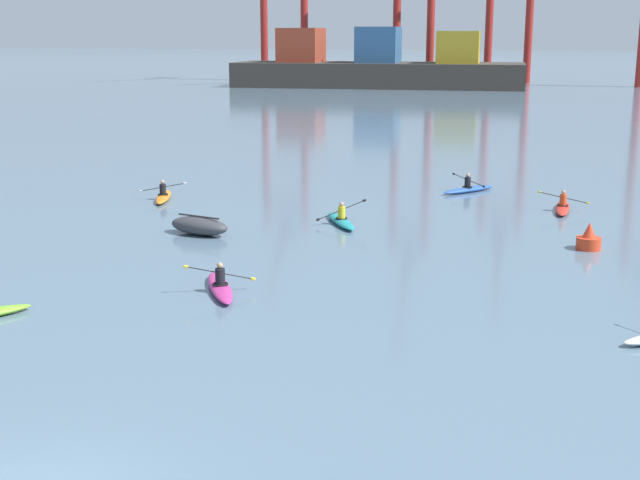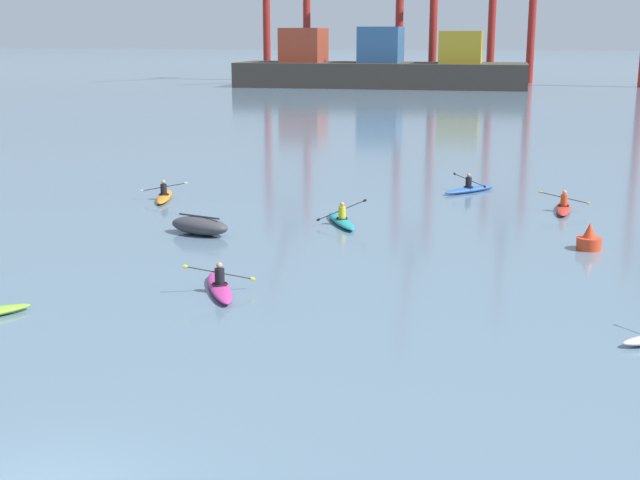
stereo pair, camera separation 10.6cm
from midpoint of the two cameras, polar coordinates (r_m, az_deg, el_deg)
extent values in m
cube|color=#38332D|center=(127.91, 3.83, 10.81)|extent=(41.54, 11.45, 3.51)
cube|color=#993823|center=(129.88, -1.26, 12.72)|extent=(5.82, 8.02, 4.87)
cube|color=#2D5684|center=(127.79, 3.86, 12.72)|extent=(5.82, 8.02, 5.03)
cube|color=#B29323|center=(126.69, 9.10, 12.44)|extent=(5.82, 8.02, 4.45)
cylinder|color=maroon|center=(145.66, -3.75, 15.32)|extent=(1.20, 1.20, 24.82)
cylinder|color=maroon|center=(144.02, -1.07, 15.37)|extent=(1.20, 1.20, 24.82)
cylinder|color=maroon|center=(141.43, 11.12, 14.99)|extent=(1.20, 1.20, 23.93)
cylinder|color=maroon|center=(141.44, 13.66, 14.86)|extent=(1.20, 1.20, 23.93)
ellipsoid|color=#38383D|center=(34.18, -8.05, 0.93)|extent=(2.81, 1.84, 0.70)
cube|color=#38383D|center=(34.10, -8.07, 1.55)|extent=(1.88, 0.65, 0.06)
cylinder|color=red|center=(33.05, 17.19, -0.21)|extent=(0.90, 0.90, 0.45)
cone|color=red|center=(32.94, 17.25, 0.64)|extent=(0.50, 0.49, 0.55)
ellipsoid|color=#C13384|center=(26.63, -6.72, -3.14)|extent=(2.02, 3.32, 0.26)
torus|color=black|center=(26.50, -6.70, -2.91)|extent=(0.65, 0.65, 0.05)
cylinder|color=black|center=(26.43, -6.72, -2.41)|extent=(0.30, 0.30, 0.50)
sphere|color=tan|center=(26.34, -6.74, -1.67)|extent=(0.19, 0.19, 0.19)
cylinder|color=black|center=(26.45, -6.74, -2.17)|extent=(1.85, 0.92, 0.56)
ellipsoid|color=yellow|center=(26.28, -8.95, -1.75)|extent=(0.20, 0.12, 0.15)
ellipsoid|color=yellow|center=(26.66, -4.55, -2.58)|extent=(0.20, 0.12, 0.15)
ellipsoid|color=orange|center=(41.72, -10.36, 2.81)|extent=(1.46, 3.44, 0.26)
torus|color=black|center=(41.60, -10.38, 2.98)|extent=(0.60, 0.60, 0.05)
cylinder|color=black|center=(41.56, -10.39, 3.30)|extent=(0.30, 0.30, 0.50)
sphere|color=tan|center=(41.50, -10.41, 3.78)|extent=(0.19, 0.19, 0.19)
cylinder|color=black|center=(41.59, -10.39, 3.45)|extent=(2.01, 0.57, 0.38)
ellipsoid|color=silver|center=(41.77, -11.79, 3.18)|extent=(0.20, 0.09, 0.14)
ellipsoid|color=silver|center=(41.44, -8.98, 3.72)|extent=(0.20, 0.09, 0.14)
ellipsoid|color=teal|center=(35.74, 1.30, 1.25)|extent=(2.02, 3.32, 0.26)
torus|color=black|center=(35.62, 1.34, 1.44)|extent=(0.65, 0.65, 0.05)
cylinder|color=gold|center=(35.57, 1.34, 1.82)|extent=(0.30, 0.30, 0.50)
sphere|color=tan|center=(35.50, 1.35, 2.37)|extent=(0.19, 0.19, 0.19)
cylinder|color=black|center=(35.60, 1.32, 1.99)|extent=(1.80, 0.90, 0.74)
ellipsoid|color=black|center=(35.43, -0.22, 1.35)|extent=(0.20, 0.13, 0.16)
ellipsoid|color=black|center=(35.80, 2.85, 2.62)|extent=(0.20, 0.13, 0.16)
ellipsoid|color=#2856B2|center=(43.63, 9.70, 3.30)|extent=(2.71, 2.94, 0.26)
torus|color=black|center=(43.53, 9.62, 3.47)|extent=(0.69, 0.69, 0.05)
cylinder|color=black|center=(43.49, 9.63, 3.78)|extent=(0.30, 0.30, 0.50)
sphere|color=tan|center=(43.44, 9.65, 4.24)|extent=(0.19, 0.19, 0.19)
cylinder|color=black|center=(43.51, 9.68, 3.92)|extent=(1.57, 1.41, 0.39)
ellipsoid|color=black|center=(44.20, 8.73, 4.33)|extent=(0.17, 0.16, 0.14)
ellipsoid|color=black|center=(42.84, 10.67, 3.49)|extent=(0.17, 0.16, 0.14)
ellipsoid|color=red|center=(39.91, 15.62, 2.05)|extent=(0.88, 3.44, 0.26)
torus|color=black|center=(39.78, 15.63, 2.22)|extent=(0.53, 0.53, 0.05)
cylinder|color=#DB471E|center=(39.74, 15.65, 2.56)|extent=(0.30, 0.30, 0.50)
sphere|color=tan|center=(39.68, 15.69, 3.05)|extent=(0.19, 0.19, 0.19)
cylinder|color=black|center=(39.77, 15.66, 2.71)|extent=(2.07, 0.21, 0.42)
ellipsoid|color=yellow|center=(39.76, 14.20, 3.08)|extent=(0.20, 0.06, 0.14)
ellipsoid|color=yellow|center=(39.81, 17.13, 2.34)|extent=(0.20, 0.06, 0.14)
camera|label=1|loc=(0.05, -90.10, -0.02)|focal=48.55mm
camera|label=2|loc=(0.05, 89.90, 0.02)|focal=48.55mm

